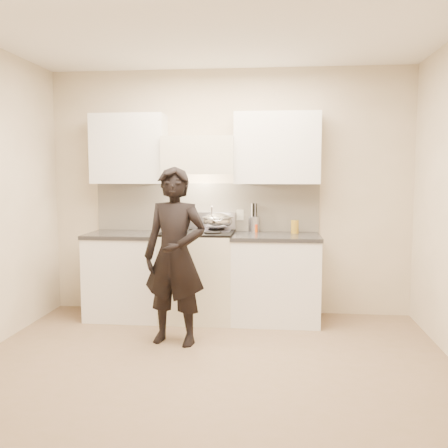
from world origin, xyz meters
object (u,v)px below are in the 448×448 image
(stove, at_px, (198,275))
(counter_right, at_px, (276,278))
(utensil_crock, at_px, (254,223))
(person, at_px, (175,256))
(wok, at_px, (217,221))

(stove, bearing_deg, counter_right, 0.00)
(counter_right, height_order, utensil_crock, utensil_crock)
(counter_right, height_order, person, person)
(stove, xyz_separation_m, wok, (0.20, 0.09, 0.58))
(stove, relative_size, wok, 2.30)
(stove, height_order, counter_right, stove)
(counter_right, relative_size, wok, 2.20)
(wok, relative_size, person, 0.26)
(wok, distance_m, person, 0.97)
(counter_right, height_order, wok, wok)
(stove, height_order, utensil_crock, utensil_crock)
(utensil_crock, xyz_separation_m, person, (-0.67, -1.05, -0.21))
(stove, bearing_deg, wok, 25.31)
(wok, distance_m, utensil_crock, 0.42)
(stove, bearing_deg, utensil_crock, 22.57)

